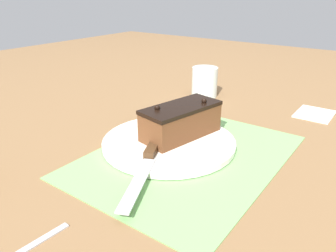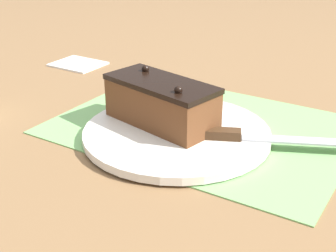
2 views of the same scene
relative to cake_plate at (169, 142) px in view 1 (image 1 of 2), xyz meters
name	(u,v)px [view 1 (image 1 of 2)]	position (x,y,z in m)	size (l,w,h in m)	color
ground_plane	(188,156)	(-0.01, -0.06, -0.01)	(3.00, 3.00, 0.00)	olive
placemat_woven	(188,155)	(-0.01, -0.06, -0.01)	(0.46, 0.34, 0.00)	#7AB266
cake_plate	(169,142)	(0.00, 0.00, 0.00)	(0.29, 0.29, 0.01)	white
chocolate_cake	(181,121)	(0.03, -0.01, 0.04)	(0.19, 0.12, 0.08)	brown
serving_knife	(148,158)	(-0.10, -0.02, 0.01)	(0.23, 0.12, 0.01)	#472D19
drinking_glass	(205,82)	(0.36, 0.12, 0.04)	(0.08, 0.08, 0.09)	silver
folded_napkin	(315,113)	(0.39, -0.21, -0.01)	(0.11, 0.09, 0.01)	white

